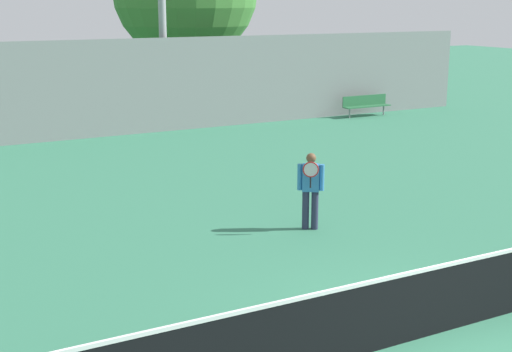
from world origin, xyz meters
TOP-DOWN VIEW (x-y plane):
  - ground_plane at (0.00, 0.00)m, footprint 100.00×100.00m
  - tennis_net at (0.00, 0.00)m, footprint 10.60×0.09m
  - tennis_player at (1.16, 4.76)m, footprint 0.52×0.51m
  - bench_courtside_far at (11.00, 15.99)m, footprint 2.10×0.40m
  - back_fence at (0.00, 16.63)m, footprint 31.73×0.06m

SIDE VIEW (x-z plane):
  - ground_plane at x=0.00m, z-range 0.00..0.00m
  - bench_courtside_far at x=11.00m, z-range 0.09..0.92m
  - tennis_net at x=0.00m, z-range 0.01..1.02m
  - tennis_player at x=1.16m, z-range 0.09..1.65m
  - back_fence at x=0.00m, z-range 0.00..3.25m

